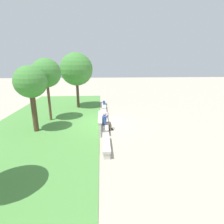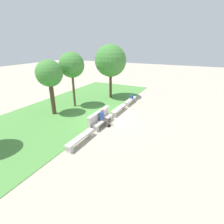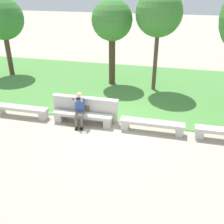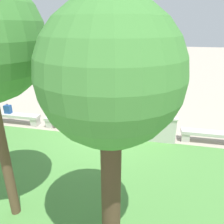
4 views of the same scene
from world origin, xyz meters
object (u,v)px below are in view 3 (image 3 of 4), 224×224
Objects in this scene: bench_mid at (152,125)px; tree_left_background at (3,19)px; tree_right_background at (112,21)px; bench_near at (83,117)px; tree_behind_wall at (159,14)px; bench_main at (21,110)px; person_photographer at (79,108)px.

tree_left_background is (-8.94, 4.81, 2.91)m from bench_mid.
tree_right_background is at bearing 119.52° from bench_mid.
tree_behind_wall is at bearing 61.44° from bench_near.
tree_behind_wall is at bearing 94.66° from bench_mid.
tree_right_background is (0.06, 4.71, 3.00)m from bench_near.
bench_mid is 6.19m from tree_right_background.
bench_near is 1.00× the size of bench_mid.
person_photographer reaches higher than bench_main.
bench_near is 0.54× the size of tree_left_background.
bench_main is 0.54× the size of tree_right_background.
tree_behind_wall reaches higher than bench_mid.
tree_left_background is at bearing 141.45° from person_photographer.
tree_left_background is at bearing 179.14° from tree_right_background.
bench_near is 1.81× the size of person_photographer.
tree_left_background reaches higher than bench_near.
bench_main is 6.25m from tree_right_background.
bench_near is at bearing -90.74° from tree_right_background.
tree_behind_wall is (-0.36, 4.36, 3.45)m from bench_mid.
tree_left_background reaches higher than person_photographer.
tree_left_background reaches higher than bench_main.
bench_mid is at bearing 0.00° from bench_main.
bench_main is at bearing -54.08° from tree_left_background.
tree_right_background is (6.27, -0.09, 0.09)m from tree_left_background.
bench_mid is 5.57m from tree_behind_wall.
person_photographer is at bearing -38.55° from tree_left_background.
tree_behind_wall reaches higher than bench_main.
tree_behind_wall is 8.61m from tree_left_background.
bench_near is (2.73, 0.00, 0.00)m from bench_main.
bench_near is 2.73m from bench_mid.
tree_left_background is 1.00× the size of tree_right_background.
person_photographer is 8.22m from tree_left_background.
tree_behind_wall is 1.11× the size of tree_right_background.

